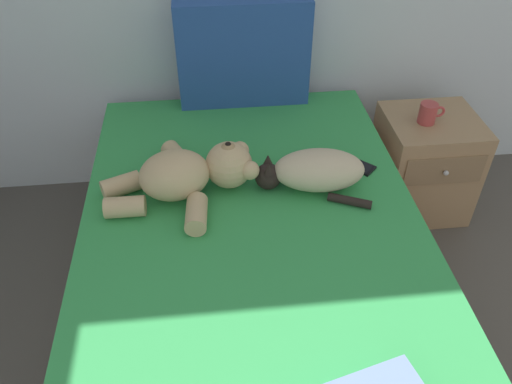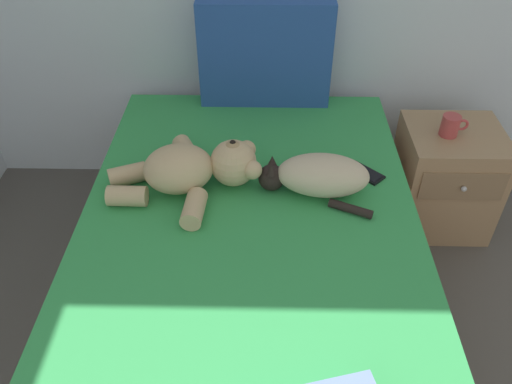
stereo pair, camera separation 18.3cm
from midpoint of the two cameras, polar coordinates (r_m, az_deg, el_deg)
The scene contains 7 objects.
bed at distance 1.95m, azimuth -2.81°, elevation -10.88°, with size 1.26×2.03×0.54m.
patterned_cushion at distance 2.39m, azimuth -3.67°, elevation 15.04°, with size 0.60×0.13×0.48m.
cat at distance 1.91m, azimuth 3.74°, elevation 2.23°, with size 0.42×0.27×0.15m.
teddy_bear at distance 1.91m, azimuth -10.02°, elevation 1.92°, with size 0.59×0.51×0.19m.
cell_phone at distance 2.07m, azimuth 8.60°, elevation 2.93°, with size 0.16×0.16×0.01m.
nightstand at distance 2.64m, azimuth 16.25°, elevation 2.87°, with size 0.43×0.43×0.52m.
mug at distance 2.44m, azimuth 16.60°, elevation 8.34°, with size 0.12×0.08×0.09m.
Camera 1 is at (1.29, 1.87, 1.77)m, focal length 35.99 mm.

